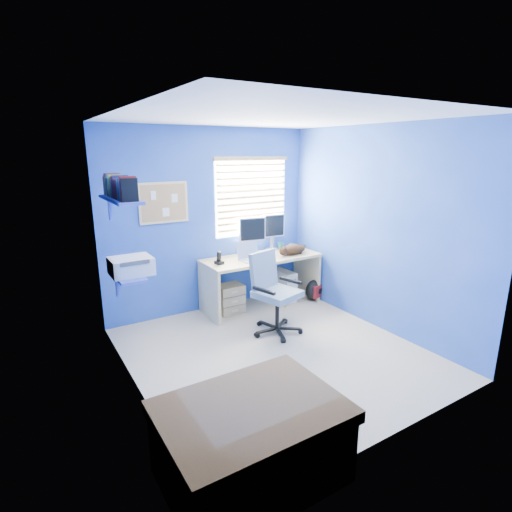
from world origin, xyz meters
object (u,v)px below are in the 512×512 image
desk (261,282)px  office_chair (274,303)px  laptop (252,252)px  tower_pc (283,285)px  cat (293,249)px

desk → office_chair: bearing=-111.8°
laptop → office_chair: 0.86m
tower_pc → laptop: bearing=-169.4°
laptop → tower_pc: 0.90m
laptop → cat: 0.67m
laptop → cat: laptop is taller
cat → desk: bearing=150.9°
tower_pc → cat: bearing=-81.8°
laptop → office_chair: bearing=-99.7°
tower_pc → office_chair: bearing=-133.2°
tower_pc → office_chair: (-0.74, -0.85, 0.15)m
laptop → tower_pc: (0.63, 0.14, -0.62)m
office_chair → cat: bearing=40.7°
cat → tower_pc: bearing=86.9°
office_chair → desk: bearing=68.2°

